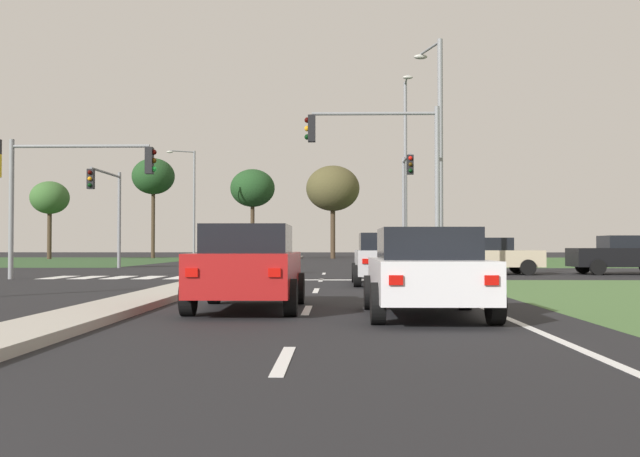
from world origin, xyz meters
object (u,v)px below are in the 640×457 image
car_red_near (249,267)px  treeline_near (50,198)px  treeline_third (253,189)px  street_lamp_fourth (192,199)px  pedestrian_at_median (266,246)px  traffic_signal_near_left (68,181)px  car_white_second (426,271)px  treeline_fourth (333,189)px  traffic_signal_near_right (390,161)px  car_black_third (624,255)px  traffic_signal_far_right (406,191)px  street_lamp_third (406,164)px  street_lamp_second (438,144)px  treeline_second (153,177)px  car_silver_fifth (385,258)px  traffic_signal_far_left (108,199)px  car_beige_fourth (489,256)px

car_red_near → treeline_near: (-24.04, 51.99, 4.63)m
treeline_third → street_lamp_fourth: bearing=-126.3°
pedestrian_at_median → treeline_near: (-21.59, 23.05, 4.28)m
traffic_signal_near_left → treeline_third: treeline_third is taller
car_white_second → treeline_fourth: treeline_fourth is taller
traffic_signal_near_right → treeline_near: 48.26m
car_black_third → treeline_third: bearing=28.0°
traffic_signal_near_right → traffic_signal_far_right: traffic_signal_near_right is taller
street_lamp_third → street_lamp_fourth: bearing=129.6°
traffic_signal_near_right → car_white_second: bearing=-91.6°
street_lamp_fourth → treeline_third: street_lamp_fourth is taller
traffic_signal_near_left → street_lamp_second: street_lamp_second is taller
street_lamp_fourth → treeline_second: (-5.35, 8.37, 2.62)m
traffic_signal_far_right → street_lamp_second: bearing=-87.8°
car_black_third → street_lamp_third: size_ratio=0.40×
traffic_signal_near_left → treeline_near: 42.76m
treeline_near → treeline_fourth: 25.54m
car_black_third → street_lamp_third: street_lamp_third is taller
car_white_second → car_silver_fifth: 10.27m
traffic_signal_far_left → treeline_second: treeline_second is taller
pedestrian_at_median → treeline_second: bearing=-13.1°
treeline_third → street_lamp_second: bearing=-73.6°
treeline_second → street_lamp_second: bearing=-62.9°
car_white_second → pedestrian_at_median: (-5.61, 30.23, 0.40)m
traffic_signal_far_right → street_lamp_fourth: street_lamp_fourth is taller
car_silver_fifth → treeline_third: 46.90m
car_white_second → treeline_near: treeline_near is taller
car_white_second → street_lamp_fourth: size_ratio=0.46×
treeline_third → car_black_third: bearing=-62.0°
car_black_third → traffic_signal_far_left: (-23.63, 6.28, 2.75)m
traffic_signal_far_right → treeline_near: 40.30m
car_silver_fifth → treeline_near: 51.10m
car_beige_fourth → traffic_signal_far_left: size_ratio=0.81×
pedestrian_at_median → treeline_fourth: bearing=-47.0°
car_black_third → traffic_signal_near_right: 11.76m
car_silver_fifth → traffic_signal_far_right: (2.06, 15.33, 3.19)m
car_beige_fourth → treeline_second: 46.87m
car_red_near → traffic_signal_near_left: traffic_signal_near_left is taller
traffic_signal_near_left → pedestrian_at_median: 17.56m
traffic_signal_near_right → treeline_near: (-27.60, 39.57, 1.23)m
treeline_second → traffic_signal_near_right: bearing=-66.3°
street_lamp_second → pedestrian_at_median: size_ratio=5.42×
car_white_second → street_lamp_fourth: bearing=105.4°
treeline_second → car_white_second: bearing=-71.8°
pedestrian_at_median → treeline_second: size_ratio=0.18×
car_white_second → treeline_near: 60.01m
car_silver_fifth → traffic_signal_near_right: bearing=83.2°
car_black_third → traffic_signal_near_right: (-10.08, -5.03, 3.38)m
car_red_near → traffic_signal_near_left: 14.99m
car_beige_fourth → treeline_second: treeline_second is taller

